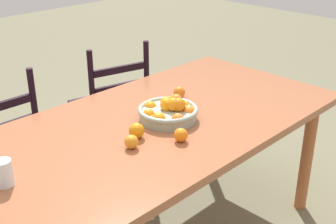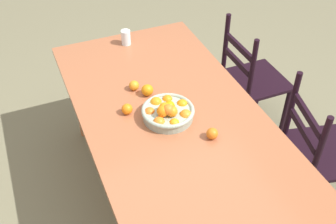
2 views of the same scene
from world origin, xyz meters
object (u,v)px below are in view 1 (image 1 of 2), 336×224
(chair_near_window, at_px, (112,108))
(orange_loose_0, at_px, (179,92))
(dining_table, at_px, (160,134))
(fruit_bowl, at_px, (169,111))
(orange_loose_1, at_px, (181,135))
(orange_loose_3, at_px, (131,142))
(orange_loose_2, at_px, (137,131))
(drinking_glass, at_px, (4,173))

(chair_near_window, relative_size, orange_loose_0, 14.75)
(dining_table, distance_m, fruit_bowl, 0.13)
(orange_loose_1, xyz_separation_m, orange_loose_3, (-0.20, 0.11, -0.00))
(fruit_bowl, relative_size, orange_loose_1, 4.73)
(orange_loose_1, bearing_deg, chair_near_window, 67.09)
(orange_loose_2, bearing_deg, dining_table, 16.99)
(orange_loose_0, height_order, orange_loose_2, orange_loose_2)
(dining_table, distance_m, orange_loose_3, 0.33)
(fruit_bowl, xyz_separation_m, orange_loose_2, (-0.24, -0.03, -0.01))
(orange_loose_2, height_order, orange_loose_3, orange_loose_2)
(orange_loose_0, bearing_deg, fruit_bowl, -147.26)
(orange_loose_1, bearing_deg, drinking_glass, 162.22)
(orange_loose_1, bearing_deg, fruit_bowl, 57.98)
(chair_near_window, height_order, orange_loose_0, chair_near_window)
(dining_table, distance_m, orange_loose_0, 0.32)
(chair_near_window, height_order, orange_loose_3, chair_near_window)
(orange_loose_1, distance_m, drinking_glass, 0.75)
(fruit_bowl, xyz_separation_m, orange_loose_3, (-0.32, -0.09, -0.01))
(chair_near_window, height_order, orange_loose_2, chair_near_window)
(orange_loose_3, xyz_separation_m, drinking_glass, (-0.52, 0.12, 0.02))
(orange_loose_0, relative_size, orange_loose_2, 0.89)
(chair_near_window, relative_size, orange_loose_3, 15.24)
(fruit_bowl, distance_m, orange_loose_3, 0.33)
(chair_near_window, bearing_deg, orange_loose_3, 69.77)
(dining_table, xyz_separation_m, drinking_glass, (-0.81, -0.00, 0.13))
(fruit_bowl, relative_size, orange_loose_2, 4.18)
(dining_table, height_order, orange_loose_3, orange_loose_3)
(dining_table, relative_size, orange_loose_3, 31.29)
(orange_loose_0, bearing_deg, orange_loose_3, -156.46)
(orange_loose_0, height_order, drinking_glass, drinking_glass)
(chair_near_window, distance_m, drinking_glass, 1.50)
(orange_loose_0, distance_m, orange_loose_1, 0.51)
(chair_near_window, xyz_separation_m, orange_loose_0, (-0.09, -0.73, 0.35))
(fruit_bowl, distance_m, orange_loose_2, 0.24)
(dining_table, xyz_separation_m, orange_loose_1, (-0.10, -0.23, 0.11))
(dining_table, height_order, drinking_glass, drinking_glass)
(fruit_bowl, relative_size, drinking_glass, 2.83)
(chair_near_window, xyz_separation_m, drinking_glass, (-1.17, -0.85, 0.37))
(orange_loose_1, relative_size, drinking_glass, 0.60)
(chair_near_window, relative_size, orange_loose_1, 14.85)
(dining_table, xyz_separation_m, orange_loose_3, (-0.29, -0.12, 0.11))
(chair_near_window, bearing_deg, orange_loose_1, 80.71)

